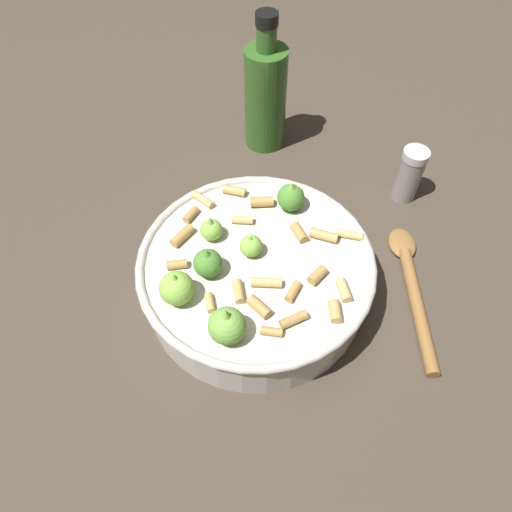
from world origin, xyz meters
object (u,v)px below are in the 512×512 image
object	(u,v)px
cooking_pan	(255,274)
olive_oil_bottle	(265,95)
wooden_spoon	(412,285)
pepper_shaker	(409,174)

from	to	relation	value
cooking_pan	olive_oil_bottle	distance (m)	0.30
cooking_pan	wooden_spoon	world-z (taller)	cooking_pan
pepper_shaker	wooden_spoon	bearing A→B (deg)	123.48
pepper_shaker	olive_oil_bottle	size ratio (longest dim) A/B	0.40
cooking_pan	pepper_shaker	distance (m)	0.27
pepper_shaker	wooden_spoon	world-z (taller)	pepper_shaker
pepper_shaker	olive_oil_bottle	distance (m)	0.24
olive_oil_bottle	wooden_spoon	world-z (taller)	olive_oil_bottle
cooking_pan	wooden_spoon	distance (m)	0.20
cooking_pan	wooden_spoon	bearing A→B (deg)	-138.19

